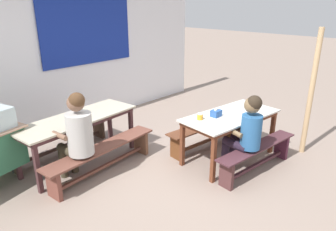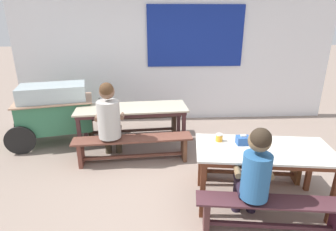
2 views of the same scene
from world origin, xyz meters
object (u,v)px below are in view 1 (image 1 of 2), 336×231
object	(u,v)px
bench_far_front	(103,155)
bench_near_front	(257,155)
bench_near_back	(204,133)
tissue_box	(216,113)
person_left_back_turned	(77,133)
dining_table_far	(77,122)
person_near_front	(246,130)
bench_far_back	(60,136)
wooden_support_post	(311,94)
dining_table_near	(230,119)
condiment_jar	(200,116)

from	to	relation	value
bench_far_front	bench_near_front	world-z (taller)	same
bench_far_front	bench_near_back	distance (m)	1.81
bench_far_front	tissue_box	size ratio (longest dim) A/B	12.11
person_left_back_turned	bench_near_back	bearing A→B (deg)	-16.78
dining_table_far	bench_near_front	xyz separation A→B (m)	(1.62, -2.19, -0.41)
person_near_front	person_left_back_turned	bearing A→B (deg)	137.58
bench_near_front	person_near_front	bearing A→B (deg)	152.60
dining_table_far	bench_far_back	world-z (taller)	dining_table_far
bench_near_front	bench_far_front	bearing A→B (deg)	133.62
bench_far_back	bench_near_back	world-z (taller)	same
bench_near_front	person_near_front	distance (m)	0.49
bench_far_back	person_left_back_turned	size ratio (longest dim) A/B	1.42
person_left_back_turned	wooden_support_post	bearing A→B (deg)	-32.46
tissue_box	dining_table_far	bearing A→B (deg)	133.75
dining_table_near	wooden_support_post	size ratio (longest dim) A/B	0.82
dining_table_far	tissue_box	bearing A→B (deg)	-46.25
bench_far_back	bench_far_front	bearing A→B (deg)	-85.45
condiment_jar	bench_far_back	bearing A→B (deg)	122.25
bench_far_front	condiment_jar	world-z (taller)	condiment_jar
person_near_front	tissue_box	bearing A→B (deg)	85.36
bench_near_back	bench_near_front	bearing A→B (deg)	-97.25
bench_near_back	person_left_back_turned	size ratio (longest dim) A/B	1.17
dining_table_near	bench_far_front	bearing A→B (deg)	145.66
bench_far_front	person_left_back_turned	distance (m)	0.58
bench_far_back	dining_table_near	bearing A→B (deg)	-51.71
bench_far_back	bench_far_front	distance (m)	1.07
dining_table_far	dining_table_near	xyz separation A→B (m)	(1.69, -1.66, -0.00)
bench_far_front	person_left_back_turned	size ratio (longest dim) A/B	1.43
condiment_jar	wooden_support_post	xyz separation A→B (m)	(1.56, -1.03, 0.22)
bench_far_front	bench_near_back	size ratio (longest dim) A/B	1.22
dining_table_far	condiment_jar	world-z (taller)	condiment_jar
bench_far_back	condiment_jar	bearing A→B (deg)	-57.75
bench_near_back	condiment_jar	bearing A→B (deg)	-151.48
dining_table_near	person_near_front	bearing A→B (deg)	-121.82
dining_table_far	dining_table_near	world-z (taller)	same
bench_far_front	bench_near_front	distance (m)	2.29
person_near_front	condiment_jar	size ratio (longest dim) A/B	12.79
dining_table_near	tissue_box	world-z (taller)	tissue_box
tissue_box	wooden_support_post	size ratio (longest dim) A/B	0.08
dining_table_near	bench_far_front	world-z (taller)	dining_table_near
bench_near_front	condiment_jar	xyz separation A→B (m)	(-0.42, 0.76, 0.53)
bench_far_back	bench_far_front	world-z (taller)	same
bench_far_front	tissue_box	world-z (taller)	tissue_box
dining_table_near	bench_far_front	distance (m)	2.03
dining_table_far	person_left_back_turned	world-z (taller)	person_left_back_turned
bench_far_back	tissue_box	xyz separation A→B (m)	(1.51, -2.07, 0.52)
bench_far_front	person_near_front	world-z (taller)	person_near_front
person_near_front	bench_far_back	bearing A→B (deg)	119.19
bench_near_back	person_near_front	size ratio (longest dim) A/B	1.26
wooden_support_post	bench_far_back	bearing A→B (deg)	133.12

